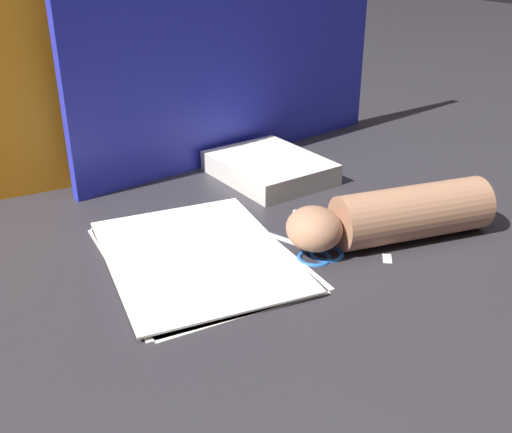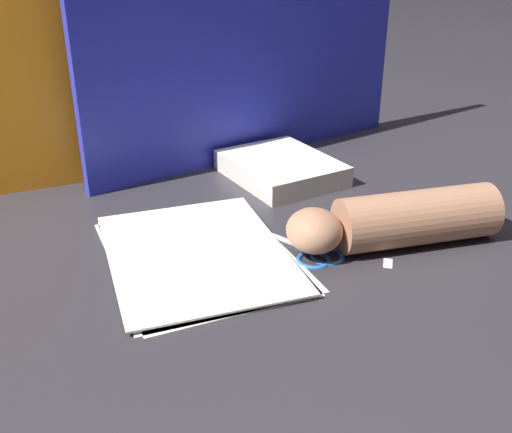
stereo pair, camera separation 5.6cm
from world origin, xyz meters
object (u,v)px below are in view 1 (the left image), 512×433
(hand_forearm, at_px, (392,216))
(book_closed, at_px, (269,168))
(scissors, at_px, (308,245))
(paper_stack, at_px, (198,256))

(hand_forearm, bearing_deg, book_closed, 96.91)
(scissors, distance_m, hand_forearm, 0.13)
(hand_forearm, bearing_deg, scissors, 162.32)
(paper_stack, xyz_separation_m, book_closed, (0.24, 0.23, 0.01))
(paper_stack, bearing_deg, scissors, -16.31)
(book_closed, xyz_separation_m, scissors, (-0.08, -0.27, -0.01))
(scissors, bearing_deg, paper_stack, 163.69)
(paper_stack, bearing_deg, book_closed, 43.08)
(book_closed, bearing_deg, paper_stack, -136.92)
(paper_stack, relative_size, scissors, 1.88)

